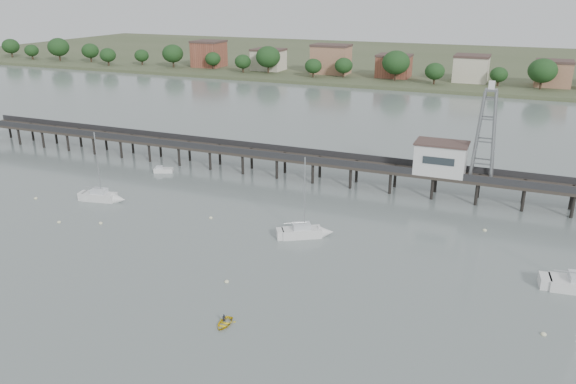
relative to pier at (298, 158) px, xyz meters
name	(u,v)px	position (x,y,z in m)	size (l,w,h in m)	color
ground_plane	(55,371)	(0.00, -60.00, -3.79)	(500.00, 500.00, 0.00)	slate
pier	(298,158)	(0.00, 0.00, 0.00)	(150.00, 5.00, 5.50)	#2D2823
pier_building	(441,158)	(25.00, 0.00, 2.87)	(8.40, 5.40, 5.30)	silver
lattice_tower	(486,135)	(31.50, 0.00, 7.31)	(3.20, 3.20, 15.50)	slate
sailboat_c	(309,232)	(10.96, -23.57, -3.15)	(7.35, 5.58, 12.14)	silver
sailboat_b	(106,197)	(-24.64, -23.25, -3.15)	(7.49, 3.41, 12.03)	silver
white_tender	(163,170)	(-24.81, -6.80, -3.37)	(3.81, 2.71, 1.37)	silver
yellow_dinghy	(224,325)	(10.60, -47.51, -3.79)	(1.88, 0.55, 2.63)	yellow
dinghy_occupant	(224,325)	(10.60, -47.51, -3.79)	(0.36, 0.98, 0.23)	black
mooring_buoys	(218,237)	(-0.59, -28.95, -3.71)	(77.62, 28.07, 0.39)	#F0F0BB
far_shore	(443,62)	(0.36, 179.58, -2.85)	(500.00, 170.00, 10.40)	#475133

